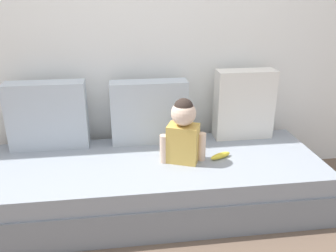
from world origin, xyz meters
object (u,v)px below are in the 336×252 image
at_px(throw_pillow_left, 48,116).
at_px(banana, 220,156).
at_px(throw_pillow_right, 244,104).
at_px(toddler, 183,130).
at_px(couch, 154,183).
at_px(throw_pillow_center, 149,112).

height_order(throw_pillow_left, banana, throw_pillow_left).
height_order(throw_pillow_right, toddler, throw_pillow_right).
height_order(throw_pillow_right, banana, throw_pillow_right).
bearing_deg(throw_pillow_right, throw_pillow_left, 180.00).
distance_m(couch, throw_pillow_center, 0.53).
xyz_separation_m(couch, throw_pillow_left, (-0.74, 0.33, 0.43)).
bearing_deg(throw_pillow_center, toddler, -61.63).
xyz_separation_m(couch, throw_pillow_right, (0.74, 0.33, 0.45)).
bearing_deg(toddler, couch, 170.58).
relative_size(throw_pillow_left, throw_pillow_center, 0.98).
height_order(toddler, banana, toddler).
bearing_deg(toddler, throw_pillow_center, 118.37).
bearing_deg(couch, throw_pillow_right, 24.06).
distance_m(couch, throw_pillow_left, 0.92).
relative_size(couch, banana, 14.02).
bearing_deg(throw_pillow_center, throw_pillow_right, 0.00).
xyz_separation_m(throw_pillow_left, banana, (1.20, -0.36, -0.23)).
height_order(throw_pillow_center, throw_pillow_right, throw_pillow_right).
distance_m(throw_pillow_left, throw_pillow_right, 1.48).
distance_m(throw_pillow_center, toddler, 0.41).
bearing_deg(throw_pillow_right, couch, -155.94).
bearing_deg(banana, throw_pillow_right, 52.58).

